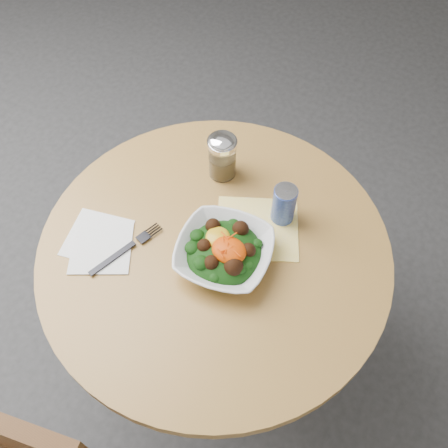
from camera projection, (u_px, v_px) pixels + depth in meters
name	position (u px, v px, depth m)	size (l,w,h in m)	color
ground	(218.00, 349.00, 1.89)	(6.00, 6.00, 0.00)	#2C2C2F
table	(215.00, 282.00, 1.43)	(0.90, 0.90, 0.75)	black
cloth_napkin	(257.00, 228.00, 1.30)	(0.21, 0.19, 0.00)	yellow
paper_napkins	(99.00, 243.00, 1.27)	(0.22, 0.21, 0.00)	white
salad_bowl	(224.00, 252.00, 1.22)	(0.27, 0.27, 0.09)	silver
fork	(128.00, 248.00, 1.26)	(0.09, 0.21, 0.00)	black
spice_shaker	(222.00, 156.00, 1.34)	(0.08, 0.08, 0.14)	silver
beverage_can	(284.00, 204.00, 1.27)	(0.06, 0.06, 0.12)	navy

